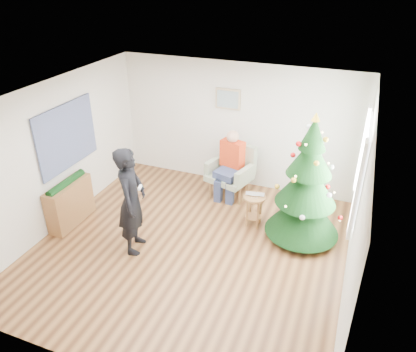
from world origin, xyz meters
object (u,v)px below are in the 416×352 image
at_px(christmas_tree, 307,185).
at_px(standing_man, 132,201).
at_px(armchair, 231,177).
at_px(console, 70,203).
at_px(stool, 254,210).

height_order(christmas_tree, standing_man, christmas_tree).
height_order(armchair, console, armchair).
bearing_deg(christmas_tree, armchair, 149.04).
distance_m(armchair, console, 3.16).
distance_m(christmas_tree, standing_man, 2.86).
bearing_deg(standing_man, christmas_tree, -77.54).
xyz_separation_m(christmas_tree, console, (-4.02, -1.08, -0.63)).
xyz_separation_m(stool, console, (-3.14, -1.13, 0.09)).
relative_size(standing_man, console, 1.84).
height_order(standing_man, console, standing_man).
bearing_deg(armchair, christmas_tree, -14.82).
xyz_separation_m(stool, armchair, (-0.74, 0.93, 0.08)).
bearing_deg(stool, christmas_tree, -2.84).
height_order(armchair, standing_man, standing_man).
bearing_deg(stool, standing_man, -140.63).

